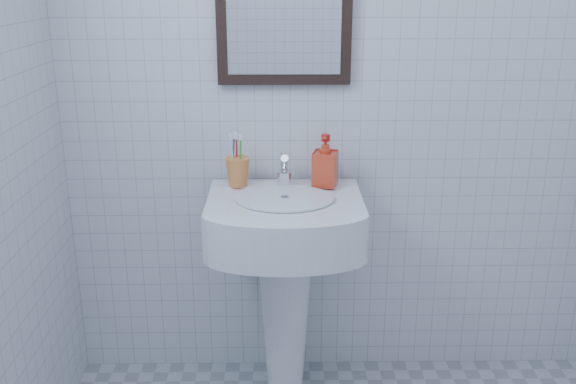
{
  "coord_description": "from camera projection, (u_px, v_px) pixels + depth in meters",
  "views": [
    {
      "loc": [
        -0.25,
        -1.25,
        1.63
      ],
      "look_at": [
        -0.22,
        0.86,
        0.92
      ],
      "focal_mm": 40.0,
      "sensor_mm": 36.0,
      "label": 1
    }
  ],
  "objects": [
    {
      "name": "toothbrush_cup",
      "position": [
        238.0,
        172.0,
        2.45
      ],
      "size": [
        0.11,
        0.11,
        0.11
      ],
      "primitive_type": null,
      "rotation": [
        0.0,
        0.0,
        -0.26
      ],
      "color": "orange",
      "rests_on": "washbasin"
    },
    {
      "name": "wall_back",
      "position": [
        344.0,
        81.0,
        2.45
      ],
      "size": [
        2.2,
        0.02,
        2.5
      ],
      "primitive_type": "cube",
      "color": "silver",
      "rests_on": "ground"
    },
    {
      "name": "soap_dispenser",
      "position": [
        325.0,
        161.0,
        2.43
      ],
      "size": [
        0.11,
        0.11,
        0.2
      ],
      "primitive_type": "imported",
      "rotation": [
        0.0,
        0.0,
        -0.25
      ],
      "color": "red",
      "rests_on": "washbasin"
    },
    {
      "name": "washbasin",
      "position": [
        285.0,
        263.0,
        2.46
      ],
      "size": [
        0.57,
        0.42,
        0.87
      ],
      "color": "white",
      "rests_on": "ground"
    },
    {
      "name": "faucet",
      "position": [
        285.0,
        172.0,
        2.45
      ],
      "size": [
        0.06,
        0.12,
        0.14
      ],
      "color": "silver",
      "rests_on": "washbasin"
    }
  ]
}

